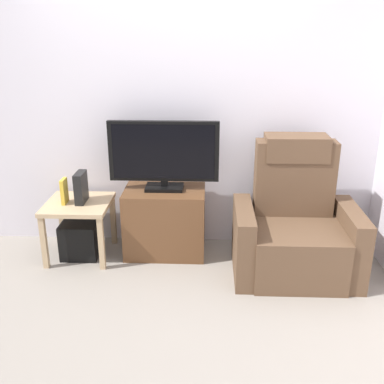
# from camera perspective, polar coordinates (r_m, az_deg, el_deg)

# --- Properties ---
(ground_plane) EXTENTS (6.40, 6.40, 0.00)m
(ground_plane) POSITION_cam_1_polar(r_m,az_deg,el_deg) (3.37, -4.88, -14.20)
(ground_plane) COLOR gray
(wall_back) EXTENTS (6.40, 0.06, 2.60)m
(wall_back) POSITION_cam_1_polar(r_m,az_deg,el_deg) (3.95, -3.45, 11.47)
(wall_back) COLOR silver
(wall_back) RESTS_ON ground
(tv_stand) EXTENTS (0.69, 0.45, 0.59)m
(tv_stand) POSITION_cam_1_polar(r_m,az_deg,el_deg) (3.96, -3.43, -3.72)
(tv_stand) COLOR brown
(tv_stand) RESTS_ON ground
(television) EXTENTS (0.92, 0.20, 0.59)m
(television) POSITION_cam_1_polar(r_m,az_deg,el_deg) (3.77, -3.59, 4.82)
(television) COLOR black
(television) RESTS_ON tv_stand
(recliner_armchair) EXTENTS (0.98, 0.78, 1.08)m
(recliner_armchair) POSITION_cam_1_polar(r_m,az_deg,el_deg) (3.74, 12.91, -4.41)
(recliner_armchair) COLOR brown
(recliner_armchair) RESTS_ON ground
(side_table) EXTENTS (0.54, 0.54, 0.50)m
(side_table) POSITION_cam_1_polar(r_m,az_deg,el_deg) (3.97, -14.14, -2.35)
(side_table) COLOR tan
(side_table) RESTS_ON ground
(subwoofer_box) EXTENTS (0.31, 0.31, 0.31)m
(subwoofer_box) POSITION_cam_1_polar(r_m,az_deg,el_deg) (4.08, -13.83, -5.70)
(subwoofer_box) COLOR black
(subwoofer_box) RESTS_ON ground
(book_upright) EXTENTS (0.03, 0.12, 0.21)m
(book_upright) POSITION_cam_1_polar(r_m,az_deg,el_deg) (3.92, -15.85, 0.10)
(book_upright) COLOR gold
(book_upright) RESTS_ON side_table
(game_console) EXTENTS (0.07, 0.20, 0.26)m
(game_console) POSITION_cam_1_polar(r_m,az_deg,el_deg) (3.90, -13.87, 0.56)
(game_console) COLOR black
(game_console) RESTS_ON side_table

